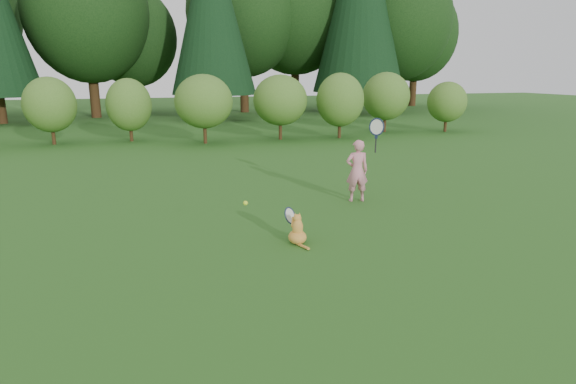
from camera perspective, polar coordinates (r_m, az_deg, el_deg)
name	(u,v)px	position (r m, az deg, el deg)	size (l,w,h in m)	color
ground	(290,245)	(8.02, 0.27, -6.29)	(100.00, 100.00, 0.00)	#235618
shrub_row	(198,107)	(20.36, -10.62, 9.87)	(28.00, 3.00, 2.80)	#416B21
child	(358,169)	(10.65, 8.26, 2.68)	(0.77, 0.50, 2.05)	pink
cat	(297,228)	(8.03, 1.08, -4.25)	(0.42, 0.78, 0.69)	#B87423
tennis_ball	(245,203)	(7.46, -5.06, -1.32)	(0.07, 0.07, 0.07)	#C2E51B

